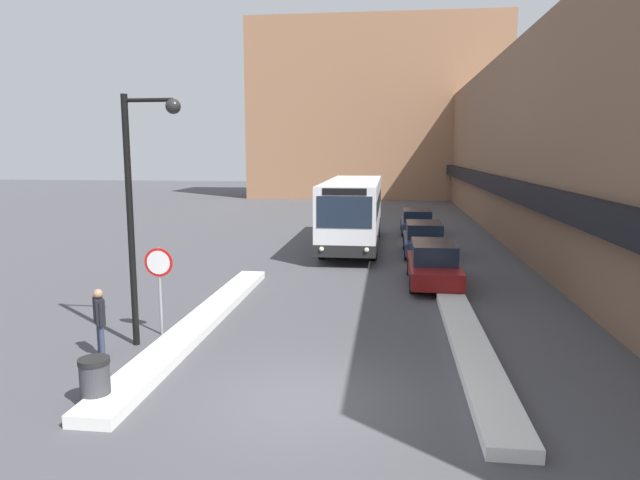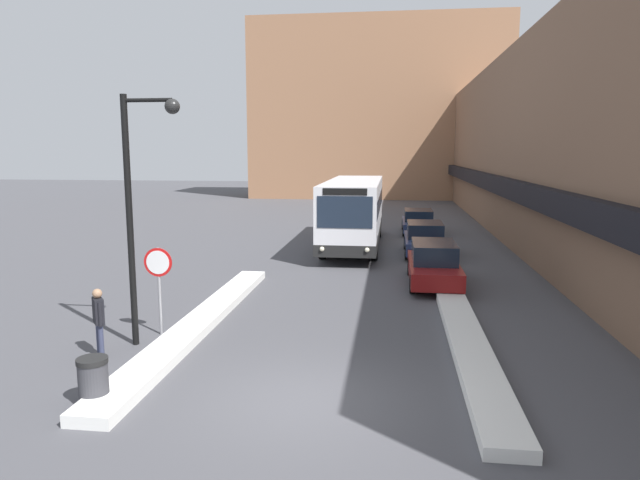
% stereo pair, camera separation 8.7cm
% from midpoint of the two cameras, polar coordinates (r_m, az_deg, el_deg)
% --- Properties ---
extents(ground_plane, '(160.00, 160.00, 0.00)m').
position_cam_midpoint_polar(ground_plane, '(11.56, -1.77, -15.82)').
color(ground_plane, '#47474C').
extents(building_row_right, '(5.50, 60.00, 10.17)m').
position_cam_midpoint_polar(building_row_right, '(35.38, 20.92, 8.70)').
color(building_row_right, brown).
rests_on(building_row_right, ground_plane).
extents(building_backdrop_far, '(26.00, 8.00, 17.93)m').
position_cam_midpoint_polar(building_backdrop_far, '(61.05, 5.61, 12.73)').
color(building_backdrop_far, '#996B4C').
rests_on(building_backdrop_far, ground_plane).
extents(snow_bank_left, '(0.90, 12.27, 0.25)m').
position_cam_midpoint_polar(snow_bank_left, '(16.44, -11.94, -7.94)').
color(snow_bank_left, silver).
rests_on(snow_bank_left, ground_plane).
extents(snow_bank_right, '(0.90, 9.81, 0.25)m').
position_cam_midpoint_polar(snow_bank_right, '(14.40, 14.76, -10.50)').
color(snow_bank_right, silver).
rests_on(snow_bank_right, ground_plane).
extents(city_bus, '(2.63, 11.28, 3.38)m').
position_cam_midpoint_polar(city_bus, '(28.84, 3.24, 2.92)').
color(city_bus, silver).
rests_on(city_bus, ground_plane).
extents(parked_car_front, '(1.80, 4.71, 1.54)m').
position_cam_midpoint_polar(parked_car_front, '(21.24, 11.15, -2.31)').
color(parked_car_front, maroon).
rests_on(parked_car_front, ground_plane).
extents(parked_car_middle, '(1.87, 4.46, 1.52)m').
position_cam_midpoint_polar(parked_car_middle, '(27.23, 10.25, 0.14)').
color(parked_car_middle, navy).
rests_on(parked_car_middle, ground_plane).
extents(parked_car_back, '(1.86, 4.44, 1.39)m').
position_cam_midpoint_polar(parked_car_back, '(34.31, 9.60, 1.87)').
color(parked_car_back, navy).
rests_on(parked_car_back, ground_plane).
extents(stop_sign, '(0.76, 0.08, 2.34)m').
position_cam_midpoint_polar(stop_sign, '(15.52, -15.95, -3.11)').
color(stop_sign, gray).
rests_on(stop_sign, ground_plane).
extents(street_lamp, '(1.46, 0.36, 6.17)m').
position_cam_midpoint_polar(street_lamp, '(14.49, -17.69, 4.53)').
color(street_lamp, black).
rests_on(street_lamp, ground_plane).
extents(pedestrian, '(0.43, 0.47, 1.65)m').
position_cam_midpoint_polar(pedestrian, '(14.48, -21.36, -7.12)').
color(pedestrian, '#333851').
rests_on(pedestrian, ground_plane).
extents(trash_bin, '(0.59, 0.59, 0.95)m').
position_cam_midpoint_polar(trash_bin, '(11.99, -21.77, -13.05)').
color(trash_bin, '#38383D').
rests_on(trash_bin, ground_plane).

